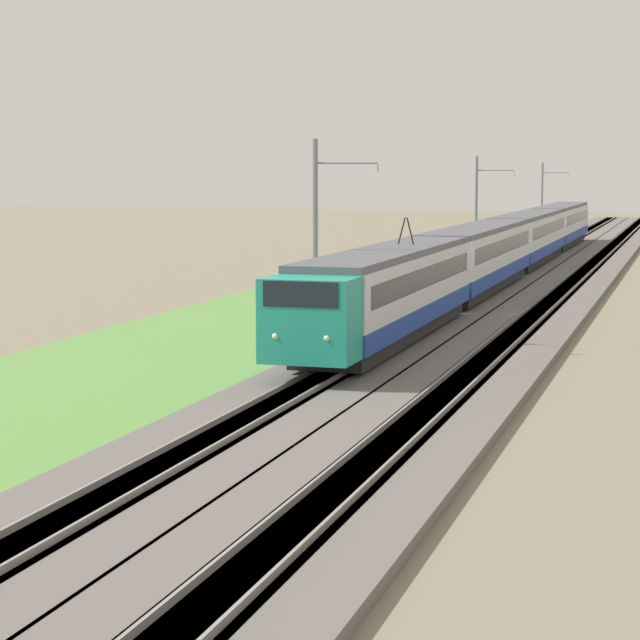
{
  "coord_description": "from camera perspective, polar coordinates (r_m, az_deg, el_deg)",
  "views": [
    {
      "loc": [
        -4.99,
        -11.15,
        6.82
      ],
      "look_at": [
        31.89,
        0.0,
        2.16
      ],
      "focal_mm": 70.0,
      "sensor_mm": 36.0,
      "label": 1
    }
  ],
  "objects": [
    {
      "name": "ballast_main",
      "position": [
        56.5,
        5.32,
        0.09
      ],
      "size": [
        240.0,
        4.4,
        0.3
      ],
      "color": "#605B56",
      "rests_on": "ground"
    },
    {
      "name": "ballast_adjacent",
      "position": [
        55.81,
        9.65,
        -0.06
      ],
      "size": [
        240.0,
        4.4,
        0.3
      ],
      "color": "#605B56",
      "rests_on": "ground"
    },
    {
      "name": "track_main",
      "position": [
        56.5,
        5.32,
        0.1
      ],
      "size": [
        240.0,
        1.57,
        0.45
      ],
      "color": "#4C4238",
      "rests_on": "ground"
    },
    {
      "name": "track_adjacent",
      "position": [
        55.81,
        9.65,
        -0.05
      ],
      "size": [
        240.0,
        1.57,
        0.45
      ],
      "color": "#4C4238",
      "rests_on": "ground"
    },
    {
      "name": "grass_verge",
      "position": [
        57.97,
        -0.41,
        0.21
      ],
      "size": [
        240.0,
        13.69,
        0.12
      ],
      "color": "#5B8E42",
      "rests_on": "ground"
    },
    {
      "name": "passenger_train",
      "position": [
        77.65,
        8.55,
        3.48
      ],
      "size": [
        83.21,
        2.94,
        4.91
      ],
      "rotation": [
        0.0,
        0.0,
        3.14
      ],
      "color": "teal",
      "rests_on": "ground"
    },
    {
      "name": "catenary_mast_mid",
      "position": [
        46.96,
        -0.16,
        3.6
      ],
      "size": [
        0.22,
        2.56,
        7.96
      ],
      "color": "slate",
      "rests_on": "ground"
    },
    {
      "name": "catenary_mast_far",
      "position": [
        81.62,
        7.18,
        4.85
      ],
      "size": [
        0.22,
        2.56,
        7.66
      ],
      "color": "slate",
      "rests_on": "ground"
    },
    {
      "name": "catenary_mast_distant",
      "position": [
        116.84,
        10.13,
        5.34
      ],
      "size": [
        0.22,
        2.56,
        7.42
      ],
      "color": "slate",
      "rests_on": "ground"
    }
  ]
}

